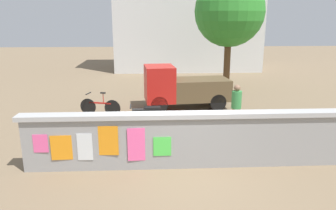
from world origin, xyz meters
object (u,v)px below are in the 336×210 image
at_px(auto_rickshaw_truck, 182,87).
at_px(motorcycle, 148,117).
at_px(tree_roadside, 229,12).
at_px(person_walking, 236,103).
at_px(bicycle_near, 278,129).
at_px(bicycle_far, 100,107).

bearing_deg(auto_rickshaw_truck, motorcycle, -117.67).
bearing_deg(tree_roadside, motorcycle, -122.36).
xyz_separation_m(motorcycle, person_walking, (3.02, -0.28, 0.52)).
relative_size(bicycle_near, bicycle_far, 1.03).
height_order(person_walking, tree_roadside, tree_roadside).
distance_m(bicycle_near, person_walking, 1.61).
distance_m(motorcycle, bicycle_far, 2.64).
distance_m(bicycle_far, tree_roadside, 8.86).
bearing_deg(person_walking, bicycle_near, -42.09).
distance_m(auto_rickshaw_truck, motorcycle, 3.19).
height_order(auto_rickshaw_truck, bicycle_far, auto_rickshaw_truck).
bearing_deg(motorcycle, auto_rickshaw_truck, 62.33).
bearing_deg(auto_rickshaw_truck, bicycle_near, -56.83).
bearing_deg(auto_rickshaw_truck, tree_roadside, 54.64).
relative_size(motorcycle, person_walking, 1.17).
bearing_deg(person_walking, bicycle_far, 157.20).
xyz_separation_m(motorcycle, bicycle_far, (-1.93, 1.80, -0.10)).
distance_m(motorcycle, person_walking, 3.08).
bearing_deg(bicycle_near, bicycle_far, 153.05).
relative_size(auto_rickshaw_truck, bicycle_near, 2.18).
bearing_deg(bicycle_far, tree_roadside, 38.78).
bearing_deg(bicycle_far, person_walking, -22.80).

